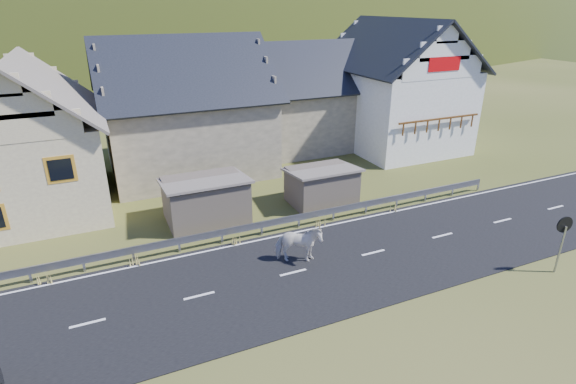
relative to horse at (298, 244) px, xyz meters
name	(u,v)px	position (x,y,z in m)	size (l,w,h in m)	color
ground	(293,273)	(-0.57, -0.71, -0.90)	(160.00, 160.00, 0.00)	#344011
road	(293,273)	(-0.57, -0.71, -0.88)	(60.00, 7.00, 0.04)	black
lane_markings	(293,272)	(-0.57, -0.71, -0.85)	(60.00, 6.60, 0.01)	silver
guardrail	(262,225)	(-0.57, 2.97, -0.33)	(28.10, 0.09, 0.75)	#93969B
shed_left	(206,200)	(-2.57, 5.79, 0.20)	(4.30, 3.30, 2.40)	brown
shed_right	(322,186)	(3.93, 5.29, 0.10)	(3.80, 2.90, 2.20)	brown
house_cream	(25,130)	(-10.58, 11.29, 3.46)	(7.80, 9.80, 8.30)	beige
house_stone_a	(184,100)	(-1.57, 14.29, 3.74)	(10.80, 9.80, 8.90)	tan
house_stone_b	(308,90)	(8.43, 16.29, 3.34)	(9.80, 8.80, 8.10)	tan
house_white	(395,80)	(14.43, 13.29, 4.16)	(8.80, 10.80, 9.70)	white
mountain	(118,86)	(4.43, 179.29, -20.90)	(440.00, 280.00, 260.00)	#20320C
horse	(298,244)	(0.00, 0.00, 0.00)	(2.03, 0.92, 1.71)	silver
traffic_mirror	(563,232)	(9.57, -5.03, 0.98)	(0.71, 0.25, 2.56)	#93969B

